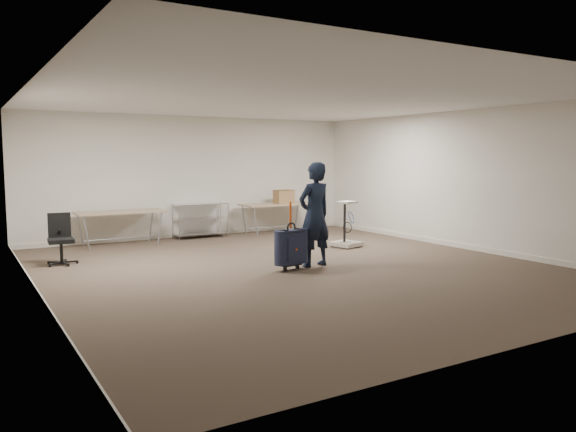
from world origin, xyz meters
TOP-DOWN VIEW (x-y plane):
  - ground at (0.00, 0.00)m, footprint 9.00×9.00m
  - room_shell at (0.00, 1.38)m, footprint 8.00×9.00m
  - folding_table_left at (-1.90, 3.95)m, footprint 1.80×0.75m
  - folding_table_right at (1.90, 3.95)m, footprint 1.80×0.75m
  - wire_shelf at (0.00, 4.20)m, footprint 1.22×0.47m
  - person at (0.36, -0.03)m, footprint 0.70×0.50m
  - suitcase at (-0.16, -0.12)m, footprint 0.44×0.29m
  - office_chair at (-3.33, 2.37)m, footprint 0.54×0.54m
  - equipment_cart at (2.08, 1.36)m, footprint 0.63×0.63m
  - cardboard_box at (2.09, 3.94)m, footprint 0.44×0.33m

SIDE VIEW (x-z plane):
  - ground at x=0.00m, z-range 0.00..0.00m
  - room_shell at x=0.00m, z-range -4.45..4.55m
  - equipment_cart at x=2.08m, z-range -0.23..0.73m
  - office_chair at x=-3.33m, z-range -0.18..0.71m
  - suitcase at x=-0.16m, z-range -0.18..0.95m
  - wire_shelf at x=0.00m, z-range 0.04..0.84m
  - folding_table_left at x=-1.90m, z-range 0.31..1.04m
  - folding_table_right at x=1.90m, z-range 0.31..1.04m
  - person at x=0.36m, z-range 0.00..1.78m
  - cardboard_box at x=2.09m, z-range 0.73..1.06m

